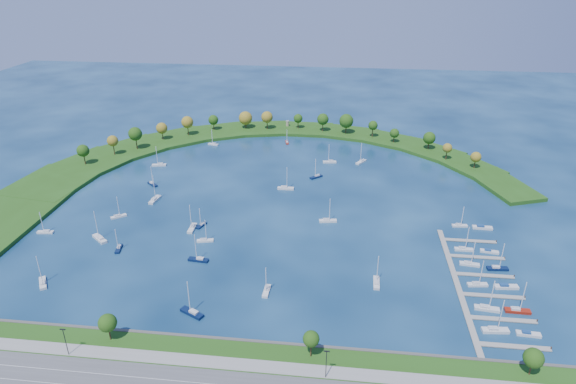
# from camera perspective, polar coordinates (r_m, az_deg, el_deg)

# --- Properties ---
(ground) EXTENTS (700.00, 700.00, 0.00)m
(ground) POSITION_cam_1_polar(r_m,az_deg,el_deg) (252.08, -1.26, -1.25)
(ground) COLOR #07203E
(ground) RESTS_ON ground
(breakwater) EXTENTS (286.74, 247.64, 2.00)m
(breakwater) POSITION_cam_1_polar(r_m,az_deg,el_deg) (304.08, -8.71, 3.48)
(breakwater) COLOR #244C14
(breakwater) RESTS_ON ground
(breakwater_trees) EXTENTS (236.12, 89.71, 14.50)m
(breakwater_trees) POSITION_cam_1_polar(r_m,az_deg,el_deg) (334.52, -2.44, 7.53)
(breakwater_trees) COLOR #382314
(breakwater_trees) RESTS_ON breakwater
(harbor_tower) EXTENTS (2.60, 2.60, 3.91)m
(harbor_tower) POSITION_cam_1_polar(r_m,az_deg,el_deg) (363.32, -0.06, 7.96)
(harbor_tower) COLOR gray
(harbor_tower) RESTS_ON breakwater
(dock_system) EXTENTS (24.28, 82.00, 1.60)m
(dock_system) POSITION_cam_1_polar(r_m,az_deg,el_deg) (204.75, 20.98, -9.97)
(dock_system) COLOR gray
(dock_system) RESTS_ON ground
(moored_boat_0) EXTENTS (2.41, 7.77, 11.33)m
(moored_boat_0) POSITION_cam_1_polar(r_m,az_deg,el_deg) (188.04, -2.49, -11.28)
(moored_boat_0) COLOR silver
(moored_boat_0) RESTS_ON ground
(moored_boat_1) EXTENTS (7.32, 6.87, 11.54)m
(moored_boat_1) POSITION_cam_1_polar(r_m,az_deg,el_deg) (280.93, 3.29, 1.84)
(moored_boat_1) COLOR #091739
(moored_boat_1) RESTS_ON ground
(moored_boat_2) EXTENTS (7.51, 3.84, 10.63)m
(moored_boat_2) POSITION_cam_1_polar(r_m,az_deg,el_deg) (334.76, -8.64, 5.55)
(moored_boat_2) COLOR silver
(moored_boat_2) RESTS_ON ground
(moored_boat_3) EXTENTS (9.43, 6.55, 13.62)m
(moored_boat_3) POSITION_cam_1_polar(r_m,az_deg,el_deg) (180.91, -11.05, -13.50)
(moored_boat_3) COLOR #091739
(moored_boat_3) RESTS_ON ground
(moored_boat_4) EXTENTS (8.73, 4.00, 12.38)m
(moored_boat_4) POSITION_cam_1_polar(r_m,az_deg,el_deg) (306.83, -14.69, 3.11)
(moored_boat_4) COLOR silver
(moored_boat_4) RESTS_ON ground
(moored_boat_5) EXTENTS (3.22, 7.24, 10.28)m
(moored_boat_5) POSITION_cam_1_polar(r_m,az_deg,el_deg) (224.58, -19.02, -6.14)
(moored_boat_5) COLOR #091739
(moored_boat_5) RESTS_ON ground
(moored_boat_6) EXTENTS (2.57, 8.32, 12.13)m
(moored_boat_6) POSITION_cam_1_polar(r_m,az_deg,el_deg) (194.88, 10.21, -10.23)
(moored_boat_6) COLOR silver
(moored_boat_6) RESTS_ON ground
(moored_boat_7) EXTENTS (7.47, 2.66, 10.77)m
(moored_boat_7) POSITION_cam_1_polar(r_m,az_deg,el_deg) (250.29, -26.29, -4.11)
(moored_boat_7) COLOR silver
(moored_boat_7) RESTS_ON ground
(moored_boat_8) EXTENTS (6.89, 8.75, 12.98)m
(moored_boat_8) POSITION_cam_1_polar(r_m,az_deg,el_deg) (304.65, 8.47, 3.53)
(moored_boat_8) COLOR silver
(moored_boat_8) RESTS_ON ground
(moored_boat_9) EXTENTS (8.33, 3.22, 11.93)m
(moored_boat_9) POSITION_cam_1_polar(r_m,az_deg,el_deg) (302.56, 4.86, 3.56)
(moored_boat_9) COLOR silver
(moored_boat_9) RESTS_ON ground
(moored_boat_10) EXTENTS (3.13, 6.66, 9.44)m
(moored_boat_10) POSITION_cam_1_polar(r_m,az_deg,el_deg) (334.57, -0.11, 5.83)
(moored_boat_10) COLOR maroon
(moored_boat_10) RESTS_ON ground
(moored_boat_11) EXTENTS (6.61, 8.33, 12.39)m
(moored_boat_11) POSITION_cam_1_polar(r_m,az_deg,el_deg) (213.63, -26.54, -9.34)
(moored_boat_11) COLOR silver
(moored_boat_11) RESTS_ON ground
(moored_boat_12) EXTENTS (7.58, 3.59, 10.74)m
(moored_boat_12) POSITION_cam_1_polar(r_m,az_deg,el_deg) (221.24, -9.59, -5.48)
(moored_boat_12) COLOR silver
(moored_boat_12) RESTS_ON ground
(moored_boat_13) EXTENTS (9.14, 8.16, 14.12)m
(moored_boat_13) POSITION_cam_1_polar(r_m,az_deg,el_deg) (234.65, -20.98, -5.01)
(moored_boat_13) COLOR silver
(moored_boat_13) RESTS_ON ground
(moored_boat_14) EXTENTS (3.83, 9.67, 13.84)m
(moored_boat_14) POSITION_cam_1_polar(r_m,az_deg,el_deg) (262.79, -15.17, -0.80)
(moored_boat_14) COLOR silver
(moored_boat_14) RESTS_ON ground
(moored_boat_15) EXTENTS (8.66, 3.13, 12.46)m
(moored_boat_15) POSITION_cam_1_polar(r_m,az_deg,el_deg) (208.37, -10.33, -7.65)
(moored_boat_15) COLOR #091739
(moored_boat_15) RESTS_ON ground
(moored_boat_16) EXTENTS (8.55, 3.60, 12.19)m
(moored_boat_16) POSITION_cam_1_polar(r_m,az_deg,el_deg) (234.51, 4.63, -3.26)
(moored_boat_16) COLOR silver
(moored_boat_16) RESTS_ON ground
(moored_boat_17) EXTENTS (2.55, 8.79, 12.89)m
(moored_boat_17) POSITION_cam_1_polar(r_m,az_deg,el_deg) (231.83, -11.04, -4.05)
(moored_boat_17) COLOR silver
(moored_boat_17) RESTS_ON ground
(moored_boat_18) EXTENTS (4.01, 6.72, 9.56)m
(moored_boat_18) POSITION_cam_1_polar(r_m,az_deg,el_deg) (233.53, -9.98, -3.75)
(moored_boat_18) COLOR #091739
(moored_boat_18) RESTS_ON ground
(moored_boat_19) EXTENTS (8.92, 2.74, 13.02)m
(moored_boat_19) POSITION_cam_1_polar(r_m,az_deg,el_deg) (266.29, -0.29, 0.51)
(moored_boat_19) COLOR silver
(moored_boat_19) RESTS_ON ground
(moored_boat_20) EXTENTS (7.16, 6.21, 10.95)m
(moored_boat_20) POSITION_cam_1_polar(r_m,az_deg,el_deg) (251.38, -19.05, -2.62)
(moored_boat_20) COLOR silver
(moored_boat_20) RESTS_ON ground
(moored_boat_21) EXTENTS (7.25, 6.66, 11.33)m
(moored_boat_21) POSITION_cam_1_polar(r_m,az_deg,el_deg) (281.45, -15.43, 0.95)
(moored_boat_21) COLOR #091739
(moored_boat_21) RESTS_ON ground
(docked_boat_0) EXTENTS (9.09, 3.29, 13.08)m
(docked_boat_0) POSITION_cam_1_polar(r_m,az_deg,el_deg) (184.49, 22.87, -14.46)
(docked_boat_0) COLOR silver
(docked_boat_0) RESTS_ON ground
(docked_boat_1) EXTENTS (7.96, 2.71, 1.60)m
(docked_boat_1) POSITION_cam_1_polar(r_m,az_deg,el_deg) (187.69, 26.05, -14.54)
(docked_boat_1) COLOR silver
(docked_boat_1) RESTS_ON ground
(docked_boat_2) EXTENTS (8.82, 3.41, 12.64)m
(docked_boat_2) POSITION_cam_1_polar(r_m,az_deg,el_deg) (193.11, 22.02, -12.31)
(docked_boat_2) COLOR silver
(docked_boat_2) RESTS_ON ground
(docked_boat_3) EXTENTS (8.81, 2.64, 12.88)m
(docked_boat_3) POSITION_cam_1_polar(r_m,az_deg,el_deg) (196.28, 25.04, -12.27)
(docked_boat_3) COLOR maroon
(docked_boat_3) RESTS_ON ground
(docked_boat_4) EXTENTS (7.86, 3.04, 11.25)m
(docked_boat_4) POSITION_cam_1_polar(r_m,az_deg,el_deg) (204.33, 21.08, -9.88)
(docked_boat_4) COLOR silver
(docked_boat_4) RESTS_ON ground
(docked_boat_5) EXTENTS (9.15, 3.36, 1.83)m
(docked_boat_5) POSITION_cam_1_polar(r_m,az_deg,el_deg) (207.22, 23.92, -9.98)
(docked_boat_5) COLOR silver
(docked_boat_5) RESTS_ON ground
(docked_boat_6) EXTENTS (8.05, 3.14, 11.52)m
(docked_boat_6) POSITION_cam_1_polar(r_m,az_deg,el_deg) (215.58, 20.27, -7.75)
(docked_boat_6) COLOR silver
(docked_boat_6) RESTS_ON ground
(docked_boat_7) EXTENTS (8.49, 3.01, 12.24)m
(docked_boat_7) POSITION_cam_1_polar(r_m,az_deg,el_deg) (216.83, 23.09, -8.07)
(docked_boat_7) COLOR #091739
(docked_boat_7) RESTS_ON ground
(docked_boat_8) EXTENTS (7.82, 2.25, 11.46)m
(docked_boat_8) POSITION_cam_1_polar(r_m,az_deg,el_deg) (224.91, 19.68, -6.19)
(docked_boat_8) COLOR silver
(docked_boat_8) RESTS_ON ground
(docked_boat_9) EXTENTS (7.77, 3.27, 1.54)m
(docked_boat_9) POSITION_cam_1_polar(r_m,az_deg,el_deg) (227.45, 22.27, -6.37)
(docked_boat_9) COLOR silver
(docked_boat_9) RESTS_ON ground
(docked_boat_10) EXTENTS (7.22, 2.56, 10.41)m
(docked_boat_10) POSITION_cam_1_polar(r_m,az_deg,el_deg) (243.40, 19.26, -3.61)
(docked_boat_10) COLOR silver
(docked_boat_10) RESTS_ON ground
(docked_boat_11) EXTENTS (9.03, 2.78, 1.83)m
(docked_boat_11) POSITION_cam_1_polar(r_m,az_deg,el_deg) (245.23, 21.56, -3.83)
(docked_boat_11) COLOR silver
(docked_boat_11) RESTS_ON ground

